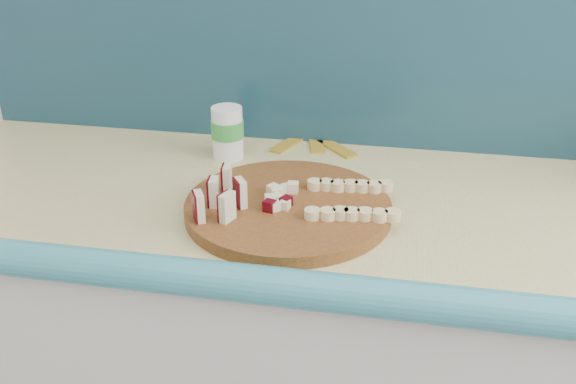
% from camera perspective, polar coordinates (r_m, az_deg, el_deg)
% --- Properties ---
extents(backsplash, '(2.20, 0.02, 0.50)m').
position_cam_1_polar(backsplash, '(1.40, 15.97, 13.12)').
color(backsplash, teal).
rests_on(backsplash, kitchen_counter).
extents(cutting_board, '(0.41, 0.41, 0.02)m').
position_cam_1_polar(cutting_board, '(1.15, 0.00, -1.41)').
color(cutting_board, '#4C2610').
rests_on(cutting_board, kitchen_counter).
extents(apple_wedges, '(0.08, 0.15, 0.05)m').
position_cam_1_polar(apple_wedges, '(1.12, -5.97, -0.27)').
color(apple_wedges, beige).
rests_on(apple_wedges, cutting_board).
extents(apple_chunks, '(0.05, 0.06, 0.02)m').
position_cam_1_polar(apple_chunks, '(1.14, -1.20, -0.46)').
color(apple_chunks, '#F3E4C2').
rests_on(apple_chunks, cutting_board).
extents(banana_slices, '(0.17, 0.16, 0.02)m').
position_cam_1_polar(banana_slices, '(1.14, 5.68, -0.67)').
color(banana_slices, '#DAC185').
rests_on(banana_slices, cutting_board).
extents(canister, '(0.07, 0.07, 0.11)m').
position_cam_1_polar(canister, '(1.37, -5.40, 5.38)').
color(canister, white).
rests_on(canister, kitchen_counter).
extents(banana_peel, '(0.20, 0.16, 0.01)m').
position_cam_1_polar(banana_peel, '(1.45, 2.28, 4.38)').
color(banana_peel, gold).
rests_on(banana_peel, kitchen_counter).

